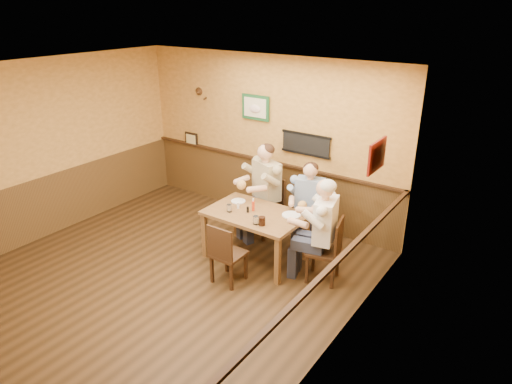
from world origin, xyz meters
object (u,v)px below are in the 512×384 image
chair_back_left (266,207)px  hot_sauce_bottle (253,205)px  chair_right_end (324,250)px  dining_table (255,218)px  salt_shaker (238,205)px  chair_near_side (229,252)px  diner_white_elder (324,237)px  chair_back_right (308,220)px  diner_blue_polo (309,209)px  diner_tan_shirt (266,195)px  pepper_shaker (248,210)px  water_glass_left (229,208)px  cola_tumbler (262,221)px  water_glass_mid (256,220)px

chair_back_left → hot_sauce_bottle: size_ratio=5.69×
chair_right_end → chair_back_left: bearing=-129.4°
dining_table → salt_shaker: (-0.29, -0.02, 0.14)m
chair_right_end → chair_near_side: (-1.03, -0.77, -0.02)m
diner_white_elder → chair_right_end: bearing=0.0°
chair_back_right → diner_blue_polo: size_ratio=0.70×
dining_table → diner_tan_shirt: diner_tan_shirt is taller
chair_back_left → salt_shaker: bearing=-67.6°
hot_sauce_bottle → pepper_shaker: size_ratio=2.00×
chair_near_side → diner_tan_shirt: diner_tan_shirt is taller
diner_tan_shirt → water_glass_left: diner_tan_shirt is taller
diner_blue_polo → cola_tumbler: 1.09m
diner_white_elder → hot_sauce_bottle: diner_white_elder is taller
cola_tumbler → hot_sauce_bottle: size_ratio=0.71×
dining_table → chair_right_end: (1.08, 0.07, -0.19)m
chair_right_end → cola_tumbler: (-0.78, -0.34, 0.35)m
water_glass_mid → chair_near_side: bearing=-112.4°
chair_back_left → cola_tumbler: chair_back_left is taller
chair_right_end → pepper_shaker: (-1.18, -0.12, 0.33)m
diner_tan_shirt → diner_blue_polo: bearing=25.7°
diner_blue_polo → chair_back_left: bearing=169.6°
chair_near_side → pepper_shaker: bearing=-77.9°
chair_back_left → diner_white_elder: diner_white_elder is taller
salt_shaker → pepper_shaker: 0.20m
chair_back_right → cola_tumbler: cola_tumbler is taller
dining_table → hot_sauce_bottle: (-0.06, 0.04, 0.18)m
diner_tan_shirt → diner_white_elder: (1.38, -0.67, -0.03)m
dining_table → diner_blue_polo: (0.46, 0.79, -0.04)m
chair_back_left → diner_white_elder: (1.38, -0.67, 0.18)m
chair_back_right → hot_sauce_bottle: (-0.52, -0.75, 0.40)m
pepper_shaker → diner_tan_shirt: bearing=104.3°
pepper_shaker → diner_white_elder: bearing=5.7°
chair_near_side → diner_blue_polo: diner_blue_polo is taller
chair_back_right → chair_right_end: bearing=-63.1°
chair_right_end → diner_white_elder: bearing=0.0°
chair_right_end → pepper_shaker: chair_right_end is taller
water_glass_left → cola_tumbler: bearing=-7.7°
cola_tumbler → salt_shaker: size_ratio=1.28×
water_glass_mid → salt_shaker: size_ratio=1.26×
diner_blue_polo → water_glass_left: size_ratio=11.05×
chair_back_left → chair_near_side: chair_back_left is taller
water_glass_mid → cola_tumbler: size_ratio=0.98×
chair_back_right → diner_white_elder: diner_white_elder is taller
chair_back_left → water_glass_mid: bearing=-41.7°
dining_table → chair_right_end: 1.10m
water_glass_left → water_glass_mid: (0.54, -0.11, 0.00)m
water_glass_mid → diner_white_elder: bearing=22.8°
salt_shaker → water_glass_left: bearing=-100.9°
cola_tumbler → salt_shaker: (-0.60, 0.26, -0.01)m
cola_tumbler → chair_right_end: bearing=23.6°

